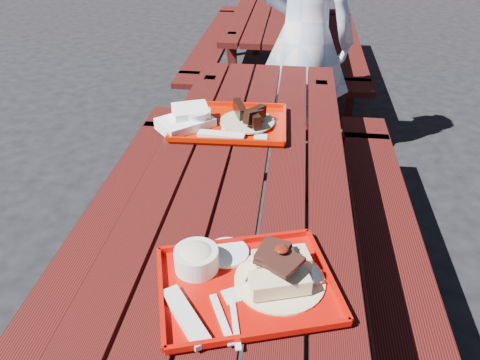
% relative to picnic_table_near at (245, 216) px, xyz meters
% --- Properties ---
extents(ground, '(60.00, 60.00, 0.00)m').
position_rel_picnic_table_near_xyz_m(ground, '(0.00, 0.00, -0.56)').
color(ground, black).
rests_on(ground, ground).
extents(picnic_table_near, '(1.41, 2.40, 0.75)m').
position_rel_picnic_table_near_xyz_m(picnic_table_near, '(0.00, 0.00, 0.00)').
color(picnic_table_near, '#46100D').
rests_on(picnic_table_near, ground).
extents(picnic_table_far, '(1.41, 2.40, 0.75)m').
position_rel_picnic_table_near_xyz_m(picnic_table_far, '(0.00, 2.80, 0.00)').
color(picnic_table_far, '#46100D').
rests_on(picnic_table_far, ground).
extents(near_tray, '(0.53, 0.47, 0.14)m').
position_rel_picnic_table_near_xyz_m(near_tray, '(0.06, -0.54, 0.22)').
color(near_tray, '#AF0A04').
rests_on(near_tray, picnic_table_near).
extents(far_tray, '(0.50, 0.40, 0.08)m').
position_rel_picnic_table_near_xyz_m(far_tray, '(-0.12, 0.38, 0.21)').
color(far_tray, '#B21400').
rests_on(far_tray, picnic_table_near).
extents(white_cloth, '(0.27, 0.26, 0.09)m').
position_rel_picnic_table_near_xyz_m(white_cloth, '(-0.29, 0.34, 0.23)').
color(white_cloth, white).
rests_on(white_cloth, picnic_table_near).
extents(person, '(0.69, 0.54, 1.67)m').
position_rel_picnic_table_near_xyz_m(person, '(0.20, 1.44, 0.27)').
color(person, '#B2C8EB').
rests_on(person, ground).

